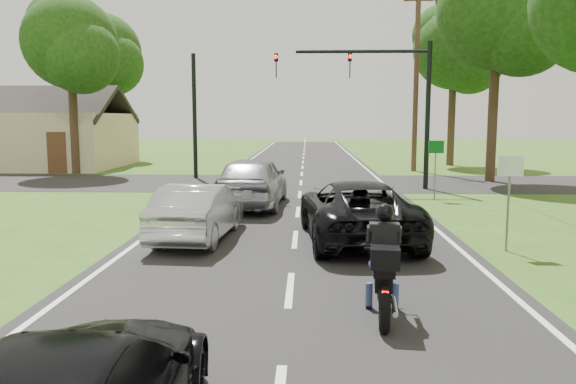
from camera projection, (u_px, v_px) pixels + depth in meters
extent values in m
plane|color=#2D5919|center=(290.00, 290.00, 9.62)|extent=(140.00, 140.00, 0.00)
cube|color=black|center=(299.00, 203.00, 19.52)|extent=(8.00, 100.00, 0.01)
cube|color=black|center=(301.00, 183.00, 25.47)|extent=(60.00, 7.00, 0.01)
torus|color=black|center=(381.00, 282.00, 9.02)|extent=(0.18, 0.61, 0.60)
torus|color=black|center=(384.00, 311.00, 7.68)|extent=(0.21, 0.66, 0.65)
cube|color=black|center=(383.00, 276.00, 8.40)|extent=(0.34, 0.88, 0.27)
sphere|color=black|center=(383.00, 262.00, 8.61)|extent=(0.31, 0.31, 0.31)
cube|color=black|center=(384.00, 271.00, 8.07)|extent=(0.35, 0.52, 0.09)
cube|color=#FF0C07|center=(385.00, 293.00, 7.55)|extent=(0.09, 0.04, 0.05)
cylinder|color=silver|center=(394.00, 306.00, 7.93)|extent=(0.15, 0.73, 0.08)
cylinder|color=black|center=(383.00, 249.00, 8.76)|extent=(0.56, 0.09, 0.03)
cube|color=black|center=(385.00, 258.00, 7.77)|extent=(0.43, 0.40, 0.29)
cube|color=black|center=(384.00, 242.00, 8.20)|extent=(0.38, 0.23, 0.54)
sphere|color=black|center=(385.00, 213.00, 8.21)|extent=(0.27, 0.27, 0.27)
cylinder|color=navy|center=(369.00, 296.00, 8.64)|extent=(0.12, 0.12, 0.41)
cylinder|color=navy|center=(395.00, 297.00, 8.59)|extent=(0.12, 0.12, 0.41)
imported|color=black|center=(356.00, 210.00, 13.43)|extent=(2.83, 5.40, 1.45)
imported|color=silver|center=(198.00, 211.00, 13.55)|extent=(1.72, 4.20, 1.35)
imported|color=#929399|center=(252.00, 181.00, 18.50)|extent=(2.25, 5.09, 1.70)
cylinder|color=black|center=(428.00, 116.00, 22.92)|extent=(0.20, 0.20, 6.00)
cylinder|color=black|center=(362.00, 51.00, 22.67)|extent=(5.40, 0.14, 0.14)
imported|color=black|center=(350.00, 65.00, 22.76)|extent=(0.16, 0.36, 1.00)
imported|color=black|center=(276.00, 66.00, 22.86)|extent=(0.16, 0.36, 1.00)
sphere|color=#FF0C07|center=(350.00, 57.00, 22.54)|extent=(0.16, 0.16, 0.16)
sphere|color=#FF0C07|center=(276.00, 57.00, 22.64)|extent=(0.16, 0.16, 0.16)
cylinder|color=black|center=(195.00, 117.00, 27.24)|extent=(0.20, 0.20, 6.00)
cylinder|color=brown|center=(416.00, 80.00, 30.55)|extent=(0.28, 0.28, 10.00)
cube|color=brown|center=(418.00, 0.00, 30.00)|extent=(1.60, 0.10, 0.10)
cylinder|color=slate|center=(508.00, 207.00, 12.30)|extent=(0.05, 0.05, 2.00)
cube|color=silver|center=(511.00, 166.00, 12.15)|extent=(0.55, 0.04, 0.45)
cylinder|color=slate|center=(435.00, 172.00, 20.22)|extent=(0.05, 0.05, 2.00)
cube|color=#0C591E|center=(436.00, 147.00, 20.07)|extent=(0.55, 0.04, 0.45)
cylinder|color=#332316|center=(493.00, 105.00, 25.70)|extent=(0.44, 0.44, 7.00)
sphere|color=black|center=(498.00, 10.00, 25.14)|extent=(5.40, 5.40, 5.40)
sphere|color=black|center=(523.00, 27.00, 24.51)|extent=(4.32, 4.32, 4.32)
cylinder|color=#332316|center=(452.00, 113.00, 34.64)|extent=(0.44, 0.44, 6.44)
sphere|color=black|center=(454.00, 48.00, 34.13)|extent=(4.95, 4.95, 4.95)
sphere|color=black|center=(470.00, 61.00, 33.55)|extent=(3.96, 3.96, 3.96)
cylinder|color=#332316|center=(74.00, 115.00, 29.44)|extent=(0.44, 0.44, 6.16)
sphere|color=black|center=(70.00, 42.00, 28.95)|extent=(4.80, 4.80, 4.80)
sphere|color=black|center=(81.00, 56.00, 28.39)|extent=(3.84, 3.84, 3.84)
cylinder|color=#332316|center=(104.00, 112.00, 39.38)|extent=(0.44, 0.44, 6.72)
sphere|color=black|center=(102.00, 52.00, 38.84)|extent=(5.40, 5.40, 5.40)
sphere|color=black|center=(111.00, 64.00, 38.21)|extent=(4.32, 4.32, 4.32)
cube|color=tan|center=(37.00, 140.00, 33.73)|extent=(10.00, 8.00, 3.20)
cube|color=black|center=(18.00, 104.00, 31.48)|extent=(10.20, 4.00, 2.29)
cube|color=black|center=(50.00, 106.00, 35.44)|extent=(10.20, 4.00, 2.29)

